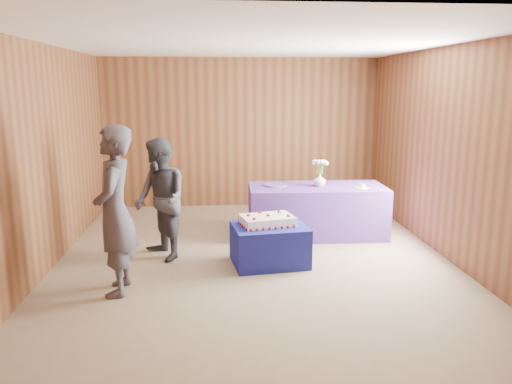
{
  "coord_description": "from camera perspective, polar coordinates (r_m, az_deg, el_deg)",
  "views": [
    {
      "loc": [
        -0.47,
        -6.14,
        2.2
      ],
      "look_at": [
        0.05,
        0.1,
        0.86
      ],
      "focal_mm": 35.0,
      "sensor_mm": 36.0,
      "label": 1
    }
  ],
  "objects": [
    {
      "name": "cake_table",
      "position": [
        6.28,
        1.55,
        -6.05
      ],
      "size": [
        0.98,
        0.81,
        0.5
      ],
      "primitive_type": "cube",
      "rotation": [
        0.0,
        0.0,
        0.13
      ],
      "color": "navy",
      "rests_on": "ground"
    },
    {
      "name": "plate",
      "position": [
        7.37,
        11.97,
        0.48
      ],
      "size": [
        0.27,
        0.27,
        0.01
      ],
      "primitive_type": "cylinder",
      "rotation": [
        0.0,
        0.0,
        -0.38
      ],
      "color": "white",
      "rests_on": "serving_table"
    },
    {
      "name": "vase",
      "position": [
        7.4,
        7.29,
        1.37
      ],
      "size": [
        0.18,
        0.18,
        0.18
      ],
      "primitive_type": "imported",
      "rotation": [
        0.0,
        0.0,
        0.02
      ],
      "color": "silver",
      "rests_on": "serving_table"
    },
    {
      "name": "ground",
      "position": [
        6.54,
        -0.33,
        -7.62
      ],
      "size": [
        6.0,
        6.0,
        0.0
      ],
      "primitive_type": "plane",
      "color": "#88705E",
      "rests_on": "ground"
    },
    {
      "name": "serving_table",
      "position": [
        7.49,
        6.94,
        -2.14
      ],
      "size": [
        2.02,
        0.95,
        0.75
      ],
      "primitive_type": "cube",
      "rotation": [
        0.0,
        0.0,
        -0.02
      ],
      "color": "#533799",
      "rests_on": "ground"
    },
    {
      "name": "sheet_cake",
      "position": [
        6.22,
        1.3,
        -3.26
      ],
      "size": [
        0.75,
        0.59,
        0.15
      ],
      "rotation": [
        0.0,
        0.0,
        0.22
      ],
      "color": "white",
      "rests_on": "cake_table"
    },
    {
      "name": "guest_right",
      "position": [
        6.45,
        -10.87,
        -0.86
      ],
      "size": [
        0.89,
        0.96,
        1.57
      ],
      "primitive_type": "imported",
      "rotation": [
        0.0,
        0.0,
        -1.06
      ],
      "color": "#353640",
      "rests_on": "ground"
    },
    {
      "name": "knife",
      "position": [
        7.26,
        12.61,
        0.24
      ],
      "size": [
        0.25,
        0.11,
        0.0
      ],
      "primitive_type": "cube",
      "rotation": [
        0.0,
        0.0,
        -0.35
      ],
      "color": "silver",
      "rests_on": "serving_table"
    },
    {
      "name": "guest_left",
      "position": [
        5.46,
        -15.83,
        -2.13
      ],
      "size": [
        0.46,
        0.68,
        1.81
      ],
      "primitive_type": "imported",
      "rotation": [
        0.0,
        0.0,
        -1.53
      ],
      "color": "#3D3B46",
      "rests_on": "ground"
    },
    {
      "name": "cake_slice",
      "position": [
        7.36,
        11.98,
        0.75
      ],
      "size": [
        0.09,
        0.09,
        0.08
      ],
      "rotation": [
        0.0,
        0.0,
        -0.79
      ],
      "color": "white",
      "rests_on": "plate"
    },
    {
      "name": "room_shell",
      "position": [
        6.17,
        -0.35,
        8.35
      ],
      "size": [
        5.04,
        6.04,
        2.72
      ],
      "color": "brown",
      "rests_on": "ground"
    },
    {
      "name": "platter",
      "position": [
        7.4,
        2.24,
        0.81
      ],
      "size": [
        0.41,
        0.41,
        0.02
      ],
      "primitive_type": "cylinder",
      "rotation": [
        0.0,
        0.0,
        0.23
      ],
      "color": "#5A4B97",
      "rests_on": "serving_table"
    },
    {
      "name": "flower_spray",
      "position": [
        7.36,
        7.34,
        3.31
      ],
      "size": [
        0.25,
        0.25,
        0.19
      ],
      "color": "#3A6C2B",
      "rests_on": "vase"
    }
  ]
}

